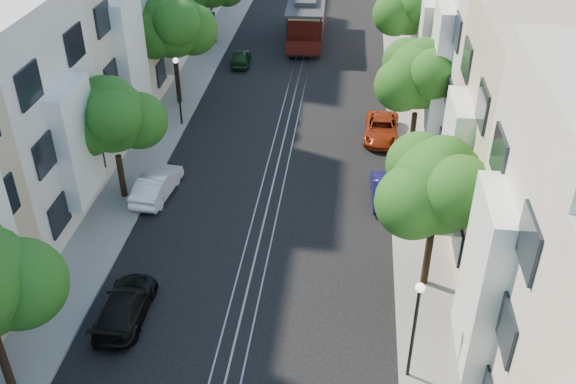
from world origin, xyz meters
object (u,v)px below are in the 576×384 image
(lamp_east, at_px, (416,317))
(lamp_west, at_px, (178,81))
(tree_e_b, at_px, (440,189))
(parked_car_w_far, at_px, (241,57))
(tree_e_c, at_px, (420,77))
(tree_e_d, at_px, (410,8))
(parked_car_e_mid, at_px, (383,191))
(parked_car_w_near, at_px, (125,306))
(parked_car_w_mid, at_px, (157,184))
(parked_car_e_far, at_px, (382,129))
(cable_car, at_px, (307,16))
(tree_w_b, at_px, (113,118))
(tree_w_c, at_px, (173,27))

(lamp_east, distance_m, lamp_west, 21.97)
(tree_e_b, distance_m, parked_car_w_far, 26.14)
(tree_e_c, distance_m, tree_e_d, 11.00)
(parked_car_e_mid, xyz_separation_m, parked_car_w_near, (-10.00, -9.33, 0.07))
(parked_car_e_mid, xyz_separation_m, parked_car_w_far, (-10.00, 16.87, 0.02))
(parked_car_w_near, distance_m, parked_car_w_far, 26.20)
(lamp_east, bearing_deg, parked_car_w_mid, 138.98)
(tree_e_c, xyz_separation_m, parked_car_e_far, (-1.66, 1.78, -4.02))
(tree_e_c, distance_m, cable_car, 19.21)
(lamp_west, relative_size, cable_car, 0.47)
(tree_e_d, xyz_separation_m, parked_car_w_near, (-11.66, -25.19, -4.27))
(tree_w_b, xyz_separation_m, parked_car_w_mid, (1.54, 0.38, -3.75))
(tree_w_b, xyz_separation_m, parked_car_w_far, (2.74, 18.01, -3.85))
(lamp_east, bearing_deg, tree_e_c, 86.56)
(parked_car_e_far, height_order, parked_car_w_far, parked_car_e_far)
(cable_car, relative_size, parked_car_e_far, 2.15)
(lamp_east, height_order, parked_car_w_far, lamp_east)
(tree_w_c, distance_m, parked_car_w_far, 8.78)
(tree_e_c, relative_size, parked_car_e_far, 1.57)
(tree_w_c, height_order, parked_car_e_far, tree_w_c)
(tree_e_d, relative_size, parked_car_w_mid, 1.74)
(parked_car_w_near, bearing_deg, tree_w_b, -72.02)
(parked_car_e_far, relative_size, parked_car_w_far, 1.29)
(tree_e_b, xyz_separation_m, lamp_east, (-0.96, -4.98, -1.89))
(parked_car_e_far, xyz_separation_m, parked_car_w_mid, (-11.20, -7.41, 0.07))
(parked_car_w_far, bearing_deg, parked_car_e_mid, 115.73)
(lamp_west, bearing_deg, parked_car_w_mid, -84.77)
(parked_car_e_mid, bearing_deg, tree_e_b, -77.97)
(lamp_west, relative_size, parked_car_e_far, 1.00)
(tree_w_b, xyz_separation_m, parked_car_e_mid, (12.74, 1.14, -3.87))
(tree_e_b, distance_m, tree_w_c, 21.53)
(tree_e_d, distance_m, tree_w_b, 22.28)
(tree_w_b, distance_m, lamp_west, 8.22)
(tree_e_d, bearing_deg, tree_e_b, -90.00)
(parked_car_e_far, bearing_deg, parked_car_w_far, 137.24)
(lamp_east, bearing_deg, lamp_west, 124.99)
(tree_e_c, height_order, tree_w_c, tree_w_c)
(tree_e_d, height_order, parked_car_e_mid, tree_e_d)
(cable_car, distance_m, parked_car_w_far, 7.17)
(parked_car_e_mid, bearing_deg, tree_w_b, -178.01)
(tree_e_c, relative_size, parked_car_w_near, 1.58)
(tree_w_b, relative_size, parked_car_e_mid, 1.95)
(parked_car_e_far, bearing_deg, tree_w_b, -145.69)
(lamp_west, height_order, parked_car_w_far, lamp_west)
(tree_e_b, height_order, lamp_east, tree_e_b)
(parked_car_w_far, bearing_deg, tree_w_b, 76.43)
(parked_car_e_mid, distance_m, parked_car_e_far, 6.65)
(tree_e_d, distance_m, cable_car, 10.26)
(tree_e_b, distance_m, lamp_east, 5.41)
(tree_w_b, height_order, parked_car_w_far, tree_w_b)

